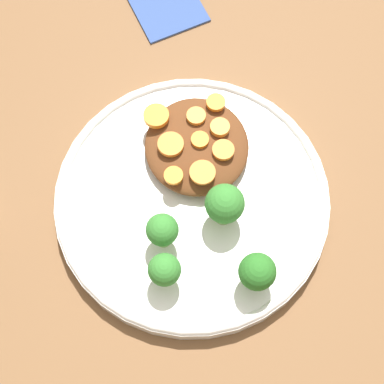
{
  "coord_description": "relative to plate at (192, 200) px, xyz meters",
  "views": [
    {
      "loc": [
        -0.24,
        0.03,
        0.64
      ],
      "look_at": [
        0.0,
        0.0,
        0.03
      ],
      "focal_mm": 60.0,
      "sensor_mm": 36.0,
      "label": 1
    }
  ],
  "objects": [
    {
      "name": "ground_plane",
      "position": [
        0.0,
        0.0,
        -0.01
      ],
      "size": [
        4.0,
        4.0,
        0.0
      ],
      "primitive_type": "plane",
      "color": "brown"
    },
    {
      "name": "plate",
      "position": [
        0.0,
        0.0,
        0.0
      ],
      "size": [
        0.29,
        0.29,
        0.02
      ],
      "color": "silver",
      "rests_on": "ground_plane"
    },
    {
      "name": "stew_mound",
      "position": [
        0.05,
        -0.01,
        0.02
      ],
      "size": [
        0.11,
        0.11,
        0.02
      ],
      "primitive_type": "ellipsoid",
      "color": "#5B3319",
      "rests_on": "plate"
    },
    {
      "name": "broccoli_floret_0",
      "position": [
        -0.02,
        -0.03,
        0.04
      ],
      "size": [
        0.04,
        0.04,
        0.06
      ],
      "color": "#759E51",
      "rests_on": "plate"
    },
    {
      "name": "broccoli_floret_1",
      "position": [
        -0.08,
        0.04,
        0.04
      ],
      "size": [
        0.03,
        0.03,
        0.05
      ],
      "color": "#7FA85B",
      "rests_on": "plate"
    },
    {
      "name": "broccoli_floret_2",
      "position": [
        -0.04,
        0.03,
        0.04
      ],
      "size": [
        0.03,
        0.03,
        0.05
      ],
      "color": "#7FA85B",
      "rests_on": "plate"
    },
    {
      "name": "broccoli_floret_3",
      "position": [
        -0.09,
        -0.05,
        0.04
      ],
      "size": [
        0.04,
        0.04,
        0.05
      ],
      "color": "#759E51",
      "rests_on": "plate"
    },
    {
      "name": "carrot_slice_0",
      "position": [
        0.05,
        0.02,
        0.03
      ],
      "size": [
        0.03,
        0.03,
        0.01
      ],
      "primitive_type": "cylinder",
      "color": "orange",
      "rests_on": "stew_mound"
    },
    {
      "name": "carrot_slice_1",
      "position": [
        0.06,
        -0.04,
        0.03
      ],
      "size": [
        0.02,
        0.02,
        0.01
      ],
      "primitive_type": "cylinder",
      "color": "orange",
      "rests_on": "stew_mound"
    },
    {
      "name": "carrot_slice_2",
      "position": [
        0.02,
        -0.01,
        0.03
      ],
      "size": [
        0.03,
        0.03,
        0.0
      ],
      "primitive_type": "cylinder",
      "color": "orange",
      "rests_on": "stew_mound"
    },
    {
      "name": "carrot_slice_3",
      "position": [
        0.08,
        -0.01,
        0.03
      ],
      "size": [
        0.02,
        0.02,
        0.01
      ],
      "primitive_type": "cylinder",
      "color": "orange",
      "rests_on": "stew_mound"
    },
    {
      "name": "carrot_slice_4",
      "position": [
        0.04,
        -0.04,
        0.03
      ],
      "size": [
        0.02,
        0.02,
        0.0
      ],
      "primitive_type": "cylinder",
      "color": "orange",
      "rests_on": "stew_mound"
    },
    {
      "name": "carrot_slice_5",
      "position": [
        0.08,
        0.03,
        0.03
      ],
      "size": [
        0.03,
        0.03,
        0.01
      ],
      "primitive_type": "cylinder",
      "color": "orange",
      "rests_on": "stew_mound"
    },
    {
      "name": "carrot_slice_6",
      "position": [
        0.09,
        -0.04,
        0.03
      ],
      "size": [
        0.02,
        0.02,
        0.0
      ],
      "primitive_type": "cylinder",
      "color": "orange",
      "rests_on": "stew_mound"
    },
    {
      "name": "carrot_slice_7",
      "position": [
        0.05,
        -0.01,
        0.03
      ],
      "size": [
        0.02,
        0.02,
        0.0
      ],
      "primitive_type": "cylinder",
      "color": "orange",
      "rests_on": "stew_mound"
    },
    {
      "name": "carrot_slice_8",
      "position": [
        0.02,
        0.02,
        0.03
      ],
      "size": [
        0.02,
        0.02,
        0.0
      ],
      "primitive_type": "cylinder",
      "color": "orange",
      "rests_on": "stew_mound"
    }
  ]
}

